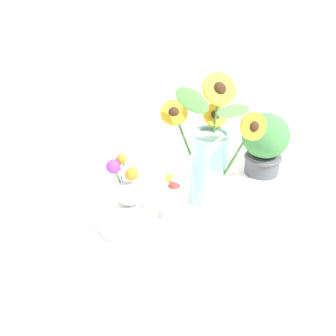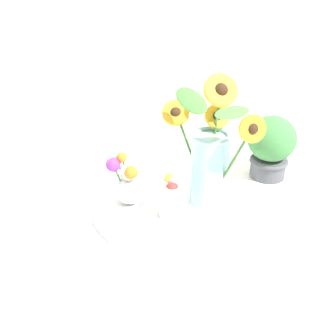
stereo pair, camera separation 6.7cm
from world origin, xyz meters
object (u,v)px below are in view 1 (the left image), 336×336
Objects in this scene: mason_jar_sunflowers at (209,156)px; vase_small_center at (172,197)px; serving_tray at (168,205)px; vase_bulb_right at (128,185)px; potted_plant at (265,142)px.

vase_small_center is at bearing -159.94° from mason_jar_sunflowers.
vase_small_center reaches higher than serving_tray.
serving_tray is 1.18× the size of mason_jar_sunflowers.
serving_tray is 0.13m from vase_bulb_right.
serving_tray is at bearing 171.61° from mason_jar_sunflowers.
mason_jar_sunflowers is at bearing -9.31° from vase_bulb_right.
vase_small_center is 0.69× the size of vase_bulb_right.
vase_small_center is (-0.12, -0.04, -0.08)m from mason_jar_sunflowers.
potted_plant is (0.47, 0.09, 0.02)m from vase_bulb_right.
vase_bulb_right is (-0.10, 0.08, 0.01)m from vase_small_center.
mason_jar_sunflowers is 0.24m from vase_bulb_right.
vase_bulb_right is (-0.22, 0.04, -0.07)m from mason_jar_sunflowers.
vase_bulb_right is at bearing 170.69° from mason_jar_sunflowers.
vase_bulb_right is (-0.11, 0.02, 0.08)m from serving_tray.
potted_plant is (0.36, 0.17, 0.03)m from vase_small_center.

